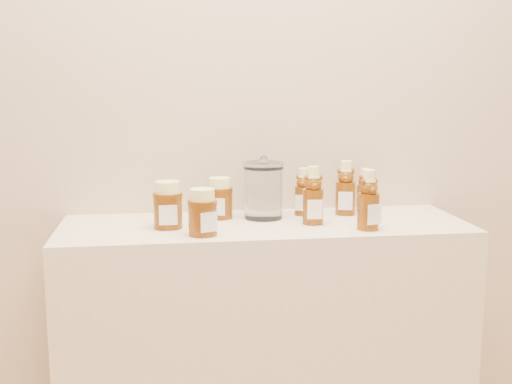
{
  "coord_description": "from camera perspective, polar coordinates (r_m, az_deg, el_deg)",
  "views": [
    {
      "loc": [
        -0.29,
        -0.28,
        1.32
      ],
      "look_at": [
        -0.03,
        1.52,
        1.0
      ],
      "focal_mm": 45.0,
      "sensor_mm": 36.0,
      "label": 1
    }
  ],
  "objects": [
    {
      "name": "honey_jar_back",
      "position": [
        1.96,
        -3.22,
        -0.54
      ],
      "size": [
        0.1,
        0.1,
        0.13
      ],
      "primitive_type": null,
      "rotation": [
        0.0,
        0.0,
        -0.31
      ],
      "color": "#552706",
      "rests_on": "display_table"
    },
    {
      "name": "honey_jar_left",
      "position": [
        1.84,
        -7.84,
        -1.13
      ],
      "size": [
        0.09,
        0.09,
        0.13
      ],
      "primitive_type": null,
      "rotation": [
        0.0,
        0.0,
        0.0
      ],
      "color": "#552706",
      "rests_on": "display_table"
    },
    {
      "name": "bear_bottle_front_right",
      "position": [
        1.83,
        9.97,
        -0.35
      ],
      "size": [
        0.08,
        0.08,
        0.19
      ],
      "primitive_type": null,
      "rotation": [
        0.0,
        0.0,
        0.28
      ],
      "color": "#552706",
      "rests_on": "display_table"
    },
    {
      "name": "bear_bottle_front_left",
      "position": [
        1.88,
        5.11,
        0.04
      ],
      "size": [
        0.07,
        0.07,
        0.19
      ],
      "primitive_type": null,
      "rotation": [
        0.0,
        0.0,
        -0.05
      ],
      "color": "#552706",
      "rests_on": "display_table"
    },
    {
      "name": "display_table",
      "position": [
        2.04,
        0.77,
        -15.19
      ],
      "size": [
        1.2,
        0.4,
        0.9
      ],
      "primitive_type": "cube",
      "color": "beige",
      "rests_on": "ground"
    },
    {
      "name": "bear_bottle_back_mid",
      "position": [
        2.02,
        7.97,
        0.69
      ],
      "size": [
        0.08,
        0.08,
        0.19
      ],
      "primitive_type": null,
      "rotation": [
        0.0,
        0.0,
        -0.27
      ],
      "color": "#552706",
      "rests_on": "display_table"
    },
    {
      "name": "glass_canister",
      "position": [
        1.95,
        0.67,
        0.36
      ],
      "size": [
        0.13,
        0.13,
        0.19
      ],
      "primitive_type": null,
      "rotation": [
        0.0,
        0.0,
        0.1
      ],
      "color": "white",
      "rests_on": "display_table"
    },
    {
      "name": "wall_back",
      "position": [
        2.05,
        -0.05,
        10.83
      ],
      "size": [
        3.5,
        0.02,
        2.7
      ],
      "primitive_type": "cube",
      "color": "tan",
      "rests_on": "ground"
    },
    {
      "name": "bear_bottle_back_left",
      "position": [
        2.01,
        4.23,
        0.32
      ],
      "size": [
        0.08,
        0.08,
        0.17
      ],
      "primitive_type": null,
      "rotation": [
        0.0,
        0.0,
        -0.43
      ],
      "color": "#552706",
      "rests_on": "display_table"
    },
    {
      "name": "bear_bottle_back_right",
      "position": [
        2.09,
        9.65,
        0.43
      ],
      "size": [
        0.07,
        0.07,
        0.16
      ],
      "primitive_type": null,
      "rotation": [
        0.0,
        0.0,
        0.38
      ],
      "color": "#552706",
      "rests_on": "display_table"
    },
    {
      "name": "honey_jar_front",
      "position": [
        1.75,
        -4.77,
        -1.79
      ],
      "size": [
        0.11,
        0.11,
        0.13
      ],
      "primitive_type": null,
      "rotation": [
        0.0,
        0.0,
        0.38
      ],
      "color": "#552706",
      "rests_on": "display_table"
    }
  ]
}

